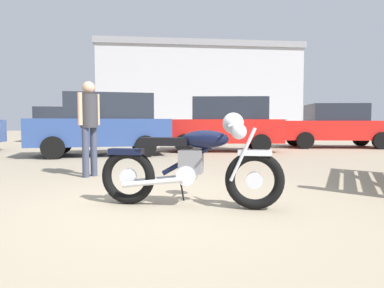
{
  "coord_description": "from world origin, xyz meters",
  "views": [
    {
      "loc": [
        0.16,
        -3.83,
        0.94
      ],
      "look_at": [
        0.44,
        0.76,
        0.65
      ],
      "focal_mm": 31.61,
      "sensor_mm": 36.0,
      "label": 1
    }
  ],
  "objects_px": {
    "vintage_motorcycle": "(194,163)",
    "pale_sedan_back": "(224,124)",
    "red_hatchback_near": "(335,126)",
    "silver_sedan_mid": "(64,124)",
    "blue_hatchback_right": "(104,124)",
    "bystander": "(89,119)"
  },
  "relations": [
    {
      "from": "vintage_motorcycle",
      "to": "pale_sedan_back",
      "type": "xyz_separation_m",
      "value": [
        1.51,
        7.51,
        0.43
      ]
    },
    {
      "from": "red_hatchback_near",
      "to": "silver_sedan_mid",
      "type": "relative_size",
      "value": 1.07
    },
    {
      "from": "red_hatchback_near",
      "to": "blue_hatchback_right",
      "type": "relative_size",
      "value": 1.06
    },
    {
      "from": "silver_sedan_mid",
      "to": "vintage_motorcycle",
      "type": "bearing_deg",
      "value": -77.09
    },
    {
      "from": "red_hatchback_near",
      "to": "blue_hatchback_right",
      "type": "height_order",
      "value": "blue_hatchback_right"
    },
    {
      "from": "pale_sedan_back",
      "to": "red_hatchback_near",
      "type": "bearing_deg",
      "value": -157.05
    },
    {
      "from": "red_hatchback_near",
      "to": "pale_sedan_back",
      "type": "xyz_separation_m",
      "value": [
        -4.57,
        -1.44,
        0.08
      ]
    },
    {
      "from": "silver_sedan_mid",
      "to": "pale_sedan_back",
      "type": "relative_size",
      "value": 1.02
    },
    {
      "from": "vintage_motorcycle",
      "to": "silver_sedan_mid",
      "type": "height_order",
      "value": "silver_sedan_mid"
    },
    {
      "from": "red_hatchback_near",
      "to": "silver_sedan_mid",
      "type": "distance_m",
      "value": 13.26
    },
    {
      "from": "blue_hatchback_right",
      "to": "pale_sedan_back",
      "type": "bearing_deg",
      "value": -171.11
    },
    {
      "from": "silver_sedan_mid",
      "to": "pale_sedan_back",
      "type": "bearing_deg",
      "value": -52.66
    },
    {
      "from": "vintage_motorcycle",
      "to": "blue_hatchback_right",
      "type": "relative_size",
      "value": 0.5
    },
    {
      "from": "red_hatchback_near",
      "to": "pale_sedan_back",
      "type": "bearing_deg",
      "value": -155.2
    },
    {
      "from": "vintage_motorcycle",
      "to": "red_hatchback_near",
      "type": "height_order",
      "value": "red_hatchback_near"
    },
    {
      "from": "bystander",
      "to": "red_hatchback_near",
      "type": "height_order",
      "value": "red_hatchback_near"
    },
    {
      "from": "vintage_motorcycle",
      "to": "silver_sedan_mid",
      "type": "distance_m",
      "value": 15.72
    },
    {
      "from": "bystander",
      "to": "blue_hatchback_right",
      "type": "bearing_deg",
      "value": 133.38
    },
    {
      "from": "vintage_motorcycle",
      "to": "bystander",
      "type": "bearing_deg",
      "value": 140.95
    },
    {
      "from": "bystander",
      "to": "blue_hatchback_right",
      "type": "distance_m",
      "value": 4.05
    },
    {
      "from": "red_hatchback_near",
      "to": "blue_hatchback_right",
      "type": "distance_m",
      "value": 8.72
    },
    {
      "from": "vintage_motorcycle",
      "to": "red_hatchback_near",
      "type": "distance_m",
      "value": 10.82
    }
  ]
}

